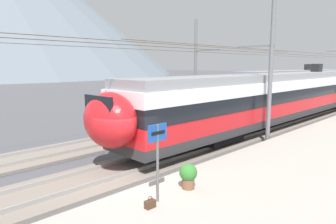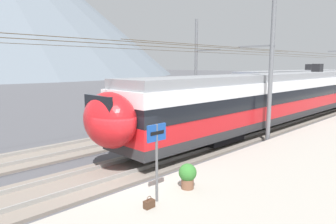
{
  "view_description": "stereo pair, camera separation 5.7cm",
  "coord_description": "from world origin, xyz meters",
  "px_view_note": "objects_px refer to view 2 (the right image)",
  "views": [
    {
      "loc": [
        -6.64,
        -8.61,
        4.44
      ],
      "look_at": [
        4.27,
        2.42,
        2.04
      ],
      "focal_mm": 32.48,
      "sensor_mm": 36.0,
      "label": 1
    },
    {
      "loc": [
        -6.59,
        -8.65,
        4.44
      ],
      "look_at": [
        4.27,
        2.42,
        2.04
      ],
      "focal_mm": 32.48,
      "sensor_mm": 36.0,
      "label": 2
    }
  ],
  "objects_px": {
    "platform_sign": "(157,145)",
    "potted_plant_platform_edge": "(188,174)",
    "train_near_platform": "(289,94)",
    "catenary_mast_far_side": "(198,67)",
    "handbag_near_sign": "(149,204)",
    "train_far_track": "(294,85)",
    "catenary_mast_mid": "(269,67)"
  },
  "relations": [
    {
      "from": "potted_plant_platform_edge",
      "to": "catenary_mast_far_side",
      "type": "bearing_deg",
      "value": 39.04
    },
    {
      "from": "train_near_platform",
      "to": "catenary_mast_mid",
      "type": "xyz_separation_m",
      "value": [
        -6.98,
        -1.83,
        2.12
      ]
    },
    {
      "from": "catenary_mast_far_side",
      "to": "potted_plant_platform_edge",
      "type": "relative_size",
      "value": 56.34
    },
    {
      "from": "train_far_track",
      "to": "platform_sign",
      "type": "relative_size",
      "value": 10.23
    },
    {
      "from": "train_near_platform",
      "to": "catenary_mast_far_side",
      "type": "bearing_deg",
      "value": 114.26
    },
    {
      "from": "train_near_platform",
      "to": "catenary_mast_far_side",
      "type": "xyz_separation_m",
      "value": [
        -3.0,
        6.65,
        2.02
      ]
    },
    {
      "from": "catenary_mast_far_side",
      "to": "platform_sign",
      "type": "relative_size",
      "value": 20.27
    },
    {
      "from": "platform_sign",
      "to": "potted_plant_platform_edge",
      "type": "xyz_separation_m",
      "value": [
        1.37,
        -0.01,
        -1.24
      ]
    },
    {
      "from": "platform_sign",
      "to": "potted_plant_platform_edge",
      "type": "height_order",
      "value": "platform_sign"
    },
    {
      "from": "catenary_mast_far_side",
      "to": "catenary_mast_mid",
      "type": "bearing_deg",
      "value": -115.14
    },
    {
      "from": "train_near_platform",
      "to": "potted_plant_platform_edge",
      "type": "height_order",
      "value": "train_near_platform"
    },
    {
      "from": "catenary_mast_far_side",
      "to": "potted_plant_platform_edge",
      "type": "bearing_deg",
      "value": -140.96
    },
    {
      "from": "train_far_track",
      "to": "catenary_mast_mid",
      "type": "bearing_deg",
      "value": -161.12
    },
    {
      "from": "catenary_mast_far_side",
      "to": "handbag_near_sign",
      "type": "xyz_separation_m",
      "value": [
        -14.57,
        -10.5,
        -3.75
      ]
    },
    {
      "from": "train_near_platform",
      "to": "catenary_mast_mid",
      "type": "relative_size",
      "value": 0.71
    },
    {
      "from": "train_near_platform",
      "to": "catenary_mast_mid",
      "type": "distance_m",
      "value": 7.52
    },
    {
      "from": "train_near_platform",
      "to": "catenary_mast_far_side",
      "type": "distance_m",
      "value": 7.57
    },
    {
      "from": "train_near_platform",
      "to": "platform_sign",
      "type": "relative_size",
      "value": 14.45
    },
    {
      "from": "handbag_near_sign",
      "to": "potted_plant_platform_edge",
      "type": "bearing_deg",
      "value": 4.95
    },
    {
      "from": "handbag_near_sign",
      "to": "potted_plant_platform_edge",
      "type": "xyz_separation_m",
      "value": [
        1.82,
        0.16,
        0.37
      ]
    },
    {
      "from": "handbag_near_sign",
      "to": "catenary_mast_far_side",
      "type": "bearing_deg",
      "value": 35.77
    },
    {
      "from": "catenary_mast_mid",
      "to": "potted_plant_platform_edge",
      "type": "xyz_separation_m",
      "value": [
        -8.77,
        -1.86,
        -3.48
      ]
    },
    {
      "from": "catenary_mast_far_side",
      "to": "platform_sign",
      "type": "xyz_separation_m",
      "value": [
        -14.12,
        -10.33,
        -2.14
      ]
    },
    {
      "from": "platform_sign",
      "to": "train_near_platform",
      "type": "bearing_deg",
      "value": 12.14
    },
    {
      "from": "catenary_mast_far_side",
      "to": "handbag_near_sign",
      "type": "height_order",
      "value": "catenary_mast_far_side"
    },
    {
      "from": "train_near_platform",
      "to": "platform_sign",
      "type": "distance_m",
      "value": 17.51
    },
    {
      "from": "train_near_platform",
      "to": "handbag_near_sign",
      "type": "distance_m",
      "value": 18.07
    },
    {
      "from": "train_far_track",
      "to": "handbag_near_sign",
      "type": "xyz_separation_m",
      "value": [
        -29.12,
        -8.35,
        -1.72
      ]
    },
    {
      "from": "catenary_mast_far_side",
      "to": "platform_sign",
      "type": "height_order",
      "value": "catenary_mast_far_side"
    },
    {
      "from": "catenary_mast_mid",
      "to": "handbag_near_sign",
      "type": "xyz_separation_m",
      "value": [
        -10.59,
        -2.01,
        -3.85
      ]
    },
    {
      "from": "platform_sign",
      "to": "catenary_mast_far_side",
      "type": "bearing_deg",
      "value": 36.2
    },
    {
      "from": "train_near_platform",
      "to": "potted_plant_platform_edge",
      "type": "bearing_deg",
      "value": -166.81
    }
  ]
}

